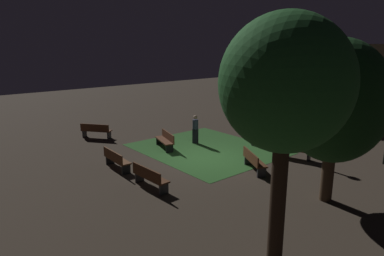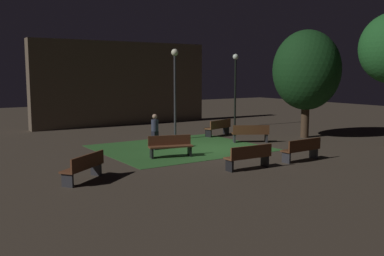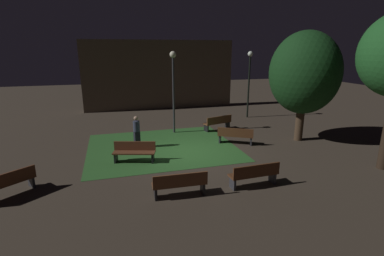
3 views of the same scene
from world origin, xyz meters
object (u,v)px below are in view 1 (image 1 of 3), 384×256
(bench_by_lamp, at_px, (166,140))
(bench_back_row, at_px, (96,130))
(bench_near_trees, at_px, (253,160))
(bench_front_right, at_px, (292,149))
(tree_right_canopy, at_px, (335,102))
(bench_lawn_edge, at_px, (149,177))
(pedestrian, at_px, (195,129))
(tree_lawn_side, at_px, (285,85))
(lamp_post_plaza_east, at_px, (255,89))
(bench_corner, at_px, (116,159))

(bench_by_lamp, height_order, bench_back_row, same)
(bench_back_row, relative_size, bench_near_trees, 0.96)
(bench_front_right, bearing_deg, tree_right_canopy, -41.03)
(bench_lawn_edge, xyz_separation_m, pedestrian, (-3.60, 5.37, 0.37))
(bench_back_row, bearing_deg, tree_right_canopy, 11.72)
(bench_lawn_edge, xyz_separation_m, bench_by_lamp, (-3.88, 3.53, 0.00))
(bench_lawn_edge, height_order, bench_near_trees, same)
(tree_lawn_side, relative_size, lamp_post_plaza_east, 1.33)
(tree_right_canopy, height_order, lamp_post_plaza_east, tree_right_canopy)
(bench_back_row, relative_size, lamp_post_plaza_east, 0.37)
(bench_by_lamp, bearing_deg, bench_lawn_edge, -42.32)
(bench_back_row, height_order, bench_front_right, same)
(tree_right_canopy, bearing_deg, lamp_post_plaza_east, 152.32)
(tree_lawn_side, bearing_deg, bench_front_right, 121.48)
(bench_back_row, height_order, tree_right_canopy, tree_right_canopy)
(bench_back_row, distance_m, tree_lawn_side, 14.68)
(bench_near_trees, relative_size, lamp_post_plaza_east, 0.39)
(bench_back_row, height_order, pedestrian, pedestrian)
(tree_lawn_side, bearing_deg, bench_corner, -179.72)
(bench_corner, distance_m, lamp_post_plaza_east, 8.08)
(bench_corner, height_order, bench_lawn_edge, same)
(bench_corner, bearing_deg, lamp_post_plaza_east, 79.07)
(tree_lawn_side, relative_size, pedestrian, 3.83)
(bench_by_lamp, xyz_separation_m, bench_near_trees, (5.18, 1.01, 0.00))
(tree_lawn_side, bearing_deg, pedestrian, 150.55)
(lamp_post_plaza_east, bearing_deg, tree_right_canopy, -27.68)
(bench_near_trees, bearing_deg, lamp_post_plaza_east, 130.97)
(bench_back_row, height_order, lamp_post_plaza_east, lamp_post_plaza_east)
(bench_near_trees, distance_m, tree_right_canopy, 4.71)
(bench_by_lamp, bearing_deg, lamp_post_plaza_east, 56.49)
(bench_by_lamp, height_order, bench_near_trees, same)
(bench_corner, distance_m, bench_back_row, 5.72)
(bench_by_lamp, distance_m, bench_near_trees, 5.28)
(bench_front_right, height_order, lamp_post_plaza_east, lamp_post_plaza_east)
(bench_corner, relative_size, bench_lawn_edge, 1.00)
(bench_front_right, distance_m, lamp_post_plaza_east, 3.76)
(bench_lawn_edge, distance_m, bench_front_right, 7.43)
(bench_lawn_edge, distance_m, lamp_post_plaza_east, 8.05)
(bench_back_row, distance_m, pedestrian, 5.98)
(tree_lawn_side, distance_m, pedestrian, 11.43)
(bench_corner, relative_size, tree_right_canopy, 0.32)
(bench_corner, xyz_separation_m, pedestrian, (-0.89, 5.37, 0.37))
(bench_near_trees, bearing_deg, bench_front_right, 88.03)
(tree_right_canopy, bearing_deg, bench_corner, -150.53)
(bench_by_lamp, xyz_separation_m, pedestrian, (0.28, 1.84, 0.37))
(bench_front_right, relative_size, lamp_post_plaza_east, 0.40)
(bench_corner, distance_m, tree_right_canopy, 9.22)
(bench_corner, bearing_deg, tree_lawn_side, 0.28)
(bench_lawn_edge, bearing_deg, lamp_post_plaza_east, 99.55)
(bench_back_row, relative_size, bench_front_right, 0.93)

